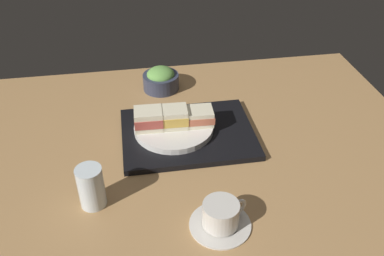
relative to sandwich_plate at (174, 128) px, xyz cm
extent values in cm
cube|color=tan|center=(0.13, 8.30, -4.05)|extent=(140.00, 100.00, 3.00)
cube|color=black|center=(-3.68, 1.23, -1.71)|extent=(36.90, 28.32, 1.68)
cylinder|color=silver|center=(0.00, 0.00, 0.00)|extent=(22.32, 22.32, 1.75)
cube|color=#EFE5C1|center=(-7.05, 0.11, 1.48)|extent=(7.85, 6.54, 1.22)
cube|color=#CC6B4C|center=(-7.05, 0.11, 3.15)|extent=(8.31, 6.78, 2.11)
cube|color=#EFE5C1|center=(-7.05, 0.11, 4.81)|extent=(7.85, 6.54, 1.22)
cube|color=#EFE5C1|center=(0.00, 0.00, 1.57)|extent=(7.85, 6.54, 1.38)
cube|color=gold|center=(0.00, 0.00, 3.60)|extent=(8.02, 6.86, 2.68)
cube|color=#EFE5C1|center=(0.00, 0.00, 5.63)|extent=(7.85, 6.54, 1.38)
cube|color=#EFE5C1|center=(7.05, -0.11, 1.64)|extent=(7.85, 6.54, 1.54)
cube|color=#B74C42|center=(7.05, -0.11, 3.69)|extent=(7.97, 6.99, 2.55)
cube|color=#EFE5C1|center=(7.05, -0.11, 5.73)|extent=(7.85, 6.54, 1.54)
cylinder|color=#33384C|center=(1.02, -26.31, 0.08)|extent=(11.81, 11.81, 5.26)
ellipsoid|color=#6BA84C|center=(1.02, -26.31, 2.71)|extent=(9.10, 9.10, 5.00)
cylinder|color=silver|center=(-5.66, 34.71, -2.15)|extent=(13.77, 13.77, 0.80)
cylinder|color=silver|center=(-5.66, 34.71, 1.05)|extent=(8.09, 8.09, 5.60)
cylinder|color=#382111|center=(-5.66, 34.71, 3.45)|extent=(7.44, 7.44, 0.40)
torus|color=silver|center=(-10.04, 33.17, 1.05)|extent=(3.98, 2.06, 3.94)
cylinder|color=silver|center=(22.00, 23.40, 2.71)|extent=(6.07, 6.07, 10.54)
camera|label=1|loc=(10.65, 95.41, 69.54)|focal=39.33mm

